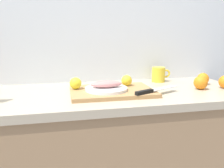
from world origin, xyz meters
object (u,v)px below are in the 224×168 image
at_px(coffee_mug_0, 159,74).
at_px(cutting_board, 112,91).
at_px(fish_fillet, 106,84).
at_px(chef_knife, 152,91).
at_px(lemon_0, 76,83).
at_px(white_plate, 106,89).
at_px(orange_0, 203,79).

bearing_deg(coffee_mug_0, cutting_board, -147.37).
relative_size(fish_fillet, chef_knife, 0.61).
bearing_deg(fish_fillet, lemon_0, 159.11).
bearing_deg(white_plate, lemon_0, 159.11).
distance_m(cutting_board, fish_fillet, 0.06).
distance_m(coffee_mug_0, orange_0, 0.28).
height_order(fish_fillet, orange_0, orange_0).
bearing_deg(white_plate, fish_fillet, -90.00).
bearing_deg(orange_0, fish_fillet, -170.54).
bearing_deg(cutting_board, chef_knife, -28.91).
height_order(cutting_board, white_plate, white_plate).
relative_size(white_plate, orange_0, 3.07).
xyz_separation_m(lemon_0, orange_0, (0.80, 0.05, -0.02)).
relative_size(cutting_board, coffee_mug_0, 3.47).
bearing_deg(orange_0, white_plate, -170.54).
xyz_separation_m(cutting_board, coffee_mug_0, (0.37, 0.24, 0.04)).
distance_m(cutting_board, lemon_0, 0.20).
relative_size(fish_fillet, coffee_mug_0, 1.32).
relative_size(coffee_mug_0, orange_0, 1.74).
distance_m(white_plate, fish_fillet, 0.03).
xyz_separation_m(coffee_mug_0, orange_0, (0.24, -0.14, -0.01)).
xyz_separation_m(cutting_board, fish_fillet, (-0.03, -0.01, 0.04)).
height_order(cutting_board, coffee_mug_0, coffee_mug_0).
bearing_deg(orange_0, coffee_mug_0, 149.66).
xyz_separation_m(lemon_0, coffee_mug_0, (0.56, 0.19, -0.00)).
bearing_deg(fish_fillet, coffee_mug_0, 31.40).
bearing_deg(cutting_board, lemon_0, 165.02).
bearing_deg(chef_knife, cutting_board, 125.99).
bearing_deg(chef_knife, lemon_0, 132.69).
relative_size(fish_fillet, lemon_0, 2.65).
distance_m(cutting_board, white_plate, 0.04).
xyz_separation_m(fish_fillet, coffee_mug_0, (0.41, 0.25, -0.00)).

